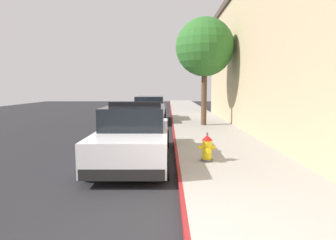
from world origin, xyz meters
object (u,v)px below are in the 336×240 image
at_px(parked_car_silver_ahead, 149,110).
at_px(street_tree, 203,48).
at_px(police_cruiser, 134,135).
at_px(fire_hydrant, 206,148).

relative_size(parked_car_silver_ahead, street_tree, 0.89).
bearing_deg(parked_car_silver_ahead, street_tree, -43.11).
distance_m(police_cruiser, street_tree, 7.91).
relative_size(parked_car_silver_ahead, fire_hydrant, 6.37).
height_order(parked_car_silver_ahead, street_tree, street_tree).
distance_m(fire_hydrant, street_tree, 8.18).
bearing_deg(street_tree, police_cruiser, -112.94).
xyz_separation_m(police_cruiser, street_tree, (2.79, 6.60, 3.35)).
bearing_deg(parked_car_silver_ahead, police_cruiser, -88.96).
height_order(police_cruiser, street_tree, street_tree).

